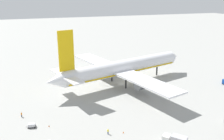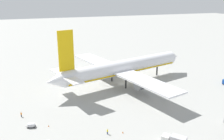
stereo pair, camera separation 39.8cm
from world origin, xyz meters
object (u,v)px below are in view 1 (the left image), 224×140
at_px(airliner, 122,68).
at_px(ground_worker_1, 108,132).
at_px(traffic_cone_1, 49,126).
at_px(service_truck_3, 176,140).
at_px(baggage_cart_0, 32,125).
at_px(traffic_cone_0, 123,132).
at_px(ground_worker_0, 22,115).

height_order(airliner, ground_worker_1, airliner).
bearing_deg(airliner, traffic_cone_1, -140.92).
relative_size(airliner, service_truck_3, 10.77).
relative_size(service_truck_3, baggage_cart_0, 2.08).
height_order(service_truck_3, traffic_cone_0, service_truck_3).
distance_m(baggage_cart_0, traffic_cone_0, 27.40).
bearing_deg(airliner, service_truck_3, -93.47).
relative_size(airliner, baggage_cart_0, 22.36).
bearing_deg(baggage_cart_0, ground_worker_1, -27.95).
bearing_deg(baggage_cart_0, traffic_cone_0, -25.31).
bearing_deg(airliner, baggage_cart_0, -145.96).
xyz_separation_m(airliner, baggage_cart_0, (-38.42, -25.96, -6.64)).
distance_m(ground_worker_0, traffic_cone_1, 11.95).
bearing_deg(airliner, traffic_cone_0, -109.92).
xyz_separation_m(service_truck_3, baggage_cart_0, (-35.53, 21.74, -0.91)).
bearing_deg(ground_worker_0, traffic_cone_1, -49.25).
relative_size(ground_worker_1, traffic_cone_1, 2.99).
distance_m(baggage_cart_0, ground_worker_0, 8.30).
distance_m(airliner, traffic_cone_0, 40.69).
xyz_separation_m(airliner, traffic_cone_0, (-13.65, -37.68, -7.05)).
xyz_separation_m(traffic_cone_0, traffic_cone_1, (-19.87, 10.45, 0.00)).
bearing_deg(ground_worker_0, ground_worker_1, -38.61).
xyz_separation_m(ground_worker_0, ground_worker_1, (23.32, -18.62, -0.00)).
relative_size(ground_worker_0, traffic_cone_0, 3.00).
xyz_separation_m(baggage_cart_0, traffic_cone_1, (4.90, -1.26, -0.41)).
xyz_separation_m(ground_worker_0, traffic_cone_1, (7.79, -9.04, -0.56)).
height_order(ground_worker_1, traffic_cone_1, ground_worker_1).
xyz_separation_m(airliner, traffic_cone_1, (-33.52, -27.22, -7.05)).
xyz_separation_m(service_truck_3, traffic_cone_0, (-10.76, 10.03, -1.32)).
distance_m(baggage_cart_0, ground_worker_1, 23.13).
distance_m(baggage_cart_0, traffic_cone_1, 5.08).
xyz_separation_m(airliner, ground_worker_0, (-41.31, -18.18, -6.49)).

